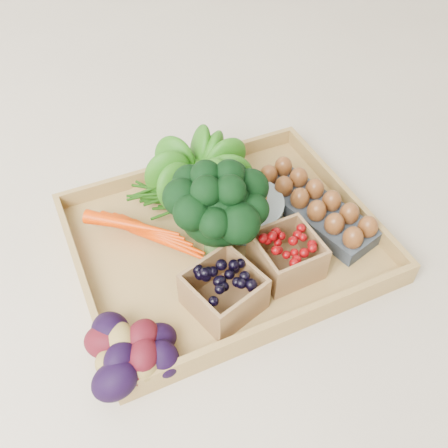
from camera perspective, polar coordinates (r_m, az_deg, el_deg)
name	(u,v)px	position (r m, az deg, el deg)	size (l,w,h in m)	color
ground	(224,245)	(0.97, 0.00, -2.44)	(4.00, 4.00, 0.00)	beige
tray	(224,243)	(0.96, 0.00, -2.14)	(0.55, 0.45, 0.01)	#AF8949
carrots	(152,234)	(0.95, -8.19, -1.14)	(0.19, 0.13, 0.04)	#E33600
lettuce	(202,170)	(1.00, -2.50, 6.23)	(0.14, 0.14, 0.14)	#115C0E
broccoli	(218,224)	(0.89, -0.64, -0.01)	(0.18, 0.18, 0.14)	black
cherry_bowl	(244,209)	(0.99, 2.27, 1.75)	(0.16, 0.16, 0.04)	#8C9EA5
egg_carton	(314,210)	(1.01, 10.22, 1.60)	(0.09, 0.27, 0.03)	#383F48
potatoes	(132,346)	(0.79, -10.52, -13.59)	(0.15, 0.15, 0.09)	#3E0A11
punnet_blackberry	(224,291)	(0.84, -0.04, -7.71)	(0.11, 0.11, 0.08)	black
punnet_raspberry	(287,255)	(0.89, 7.20, -3.53)	(0.11, 0.11, 0.07)	#680406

